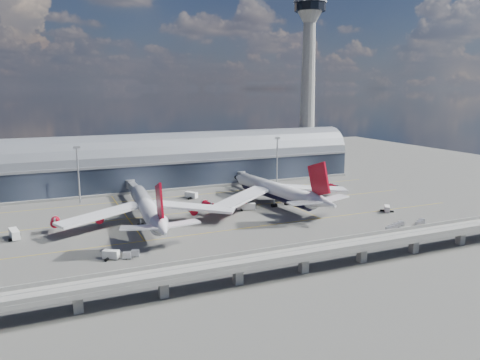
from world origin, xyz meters
name	(u,v)px	position (x,y,z in m)	size (l,w,h in m)	color
ground	(229,222)	(0.00, 0.00, 0.00)	(500.00, 500.00, 0.00)	#474744
taxi_lines	(210,209)	(0.00, 22.11, 0.01)	(200.00, 80.12, 0.01)	gold
terminal	(174,164)	(0.00, 77.99, 11.34)	(200.00, 30.00, 28.00)	#1C232F
control_tower	(308,87)	(85.00, 83.00, 51.64)	(19.00, 19.00, 103.00)	gray
guideway	(304,254)	(0.00, -55.00, 5.29)	(220.00, 8.50, 7.20)	gray
floodlight_mast_left	(78,173)	(-50.00, 55.00, 13.63)	(3.00, 0.70, 25.70)	gray
floodlight_mast_right	(277,160)	(50.00, 55.00, 13.63)	(3.00, 0.70, 25.70)	gray
airliner_left	(148,209)	(-29.45, 8.39, 6.32)	(69.08, 72.60, 22.11)	white
airliner_right	(278,191)	(29.98, 16.58, 6.12)	(71.16, 74.42, 23.61)	white
jet_bridge_left	(135,188)	(-25.78, 53.12, 5.18)	(4.40, 28.00, 7.25)	gray
jet_bridge_right	(251,179)	(33.24, 51.18, 5.18)	(4.40, 32.00, 7.25)	gray
service_truck_0	(14,234)	(-75.30, 10.37, 1.65)	(3.95, 8.05, 3.20)	white
service_truck_1	(111,255)	(-47.90, -22.87, 1.39)	(5.17, 4.39, 2.75)	white
service_truck_2	(246,207)	(13.45, 13.91, 1.47)	(8.10, 4.49, 2.82)	white
service_truck_3	(387,209)	(66.19, -12.44, 1.29)	(4.76, 5.37, 2.53)	white
service_truck_4	(191,195)	(-0.80, 46.12, 1.26)	(3.15, 4.69, 2.49)	white
service_truck_5	(191,195)	(-1.23, 43.99, 1.51)	(5.47, 6.34, 2.96)	white
cargo_train_0	(131,254)	(-42.12, -24.02, 1.00)	(5.92, 3.65, 1.92)	gray
cargo_train_1	(395,226)	(52.49, -32.61, 0.88)	(12.26, 6.44, 1.68)	gray
cargo_train_2	(420,222)	(64.94, -32.32, 0.84)	(6.97, 4.95, 1.61)	gray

